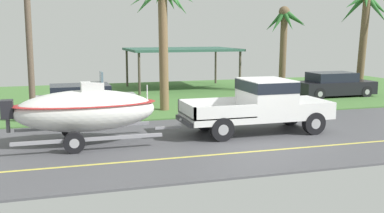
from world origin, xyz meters
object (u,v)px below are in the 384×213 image
Objects in this scene: carport_awning at (181,50)px; palm_tree_near_right at (285,29)px; pickup_truck_towing at (265,103)px; parked_sedan_near at (334,85)px; parked_sedan_far at (84,101)px; utility_pole at (28,23)px; palm_tree_mid at (162,9)px; boat_on_trailer at (85,110)px; palm_tree_near_left at (365,20)px.

carport_awning is 1.31× the size of palm_tree_near_right.
pickup_truck_towing is 11.90m from palm_tree_near_right.
parked_sedan_far is (-13.72, -2.14, 0.00)m from parked_sedan_near.
carport_awning is 12.57m from utility_pole.
palm_tree_mid is (-2.44, 5.51, 3.52)m from pickup_truck_towing.
carport_awning is 8.39m from palm_tree_mid.
parked_sedan_near is 4.46m from palm_tree_near_right.
parked_sedan_far is at bearing 26.69° from utility_pole.
pickup_truck_towing is at bearing -26.51° from utility_pole.
palm_tree_near_right is (6.01, 9.90, 2.72)m from pickup_truck_towing.
parked_sedan_near is at bearing 8.88° from parked_sedan_far.
palm_tree_mid is (3.90, 5.51, 3.47)m from boat_on_trailer.
carport_awning is 6.44m from palm_tree_near_right.
boat_on_trailer is 16.05m from palm_tree_near_right.
boat_on_trailer is at bearing -117.81° from carport_awning.
palm_tree_near_left reaches higher than pickup_truck_towing.
parked_sedan_far is 4.00m from utility_pole.
boat_on_trailer is (-6.33, -0.00, 0.05)m from pickup_truck_towing.
pickup_truck_towing is 6.98m from palm_tree_mid.
parked_sedan_far is 10.50m from carport_awning.
parked_sedan_near is 11.01m from palm_tree_mid.
parked_sedan_near is at bearing 42.99° from pickup_truck_towing.
palm_tree_near_left is (16.39, 3.30, 3.63)m from parked_sedan_far.
palm_tree_mid is (3.57, 0.46, 3.90)m from parked_sedan_far.
parked_sedan_near is (7.72, 7.20, -0.39)m from pickup_truck_towing.
pickup_truck_towing is 13.14m from carport_awning.
carport_awning is at bearing 150.00° from palm_tree_near_right.
utility_pole is (-18.45, -4.33, -0.35)m from palm_tree_near_left.
parked_sedan_near is at bearing -57.80° from palm_tree_near_right.
parked_sedan_near is at bearing 9.42° from palm_tree_mid.
parked_sedan_far is at bearing -171.12° from parked_sedan_near.
palm_tree_mid is (-10.16, -1.69, 3.91)m from parked_sedan_near.
utility_pole is (-14.07, -5.88, 0.17)m from palm_tree_near_right.
pickup_truck_towing is 1.27× the size of parked_sedan_near.
palm_tree_near_right reaches higher than parked_sedan_far.
palm_tree_mid is (-12.83, -2.84, 0.28)m from palm_tree_near_left.
parked_sedan_far is 5.31m from palm_tree_mid.
carport_awning is (6.89, 13.06, 1.34)m from boat_on_trailer.
boat_on_trailer is at bearing -180.00° from pickup_truck_towing.
parked_sedan_near is 9.43m from carport_awning.
boat_on_trailer is at bearing -125.27° from palm_tree_mid.
palm_tree_near_left is at bearing 12.50° from palm_tree_mid.
utility_pole is (-1.73, 4.02, 2.84)m from boat_on_trailer.
pickup_truck_towing is at bearing -66.15° from palm_tree_mid.
parked_sedan_far is at bearing -158.01° from palm_tree_near_right.
boat_on_trailer is 14.82m from carport_awning.
boat_on_trailer is at bearing -152.88° from parked_sedan_near.
carport_awning is at bearing 140.72° from parked_sedan_near.
utility_pole reaches higher than parked_sedan_far.
palm_tree_near_right is at bearing 38.74° from boat_on_trailer.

